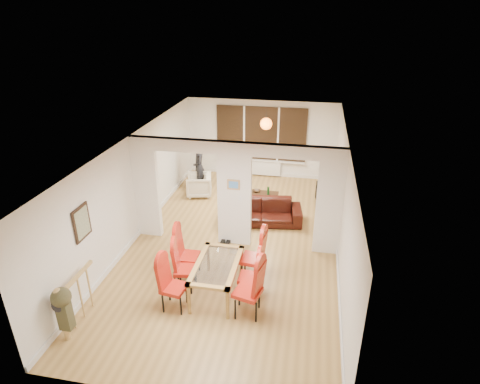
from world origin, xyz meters
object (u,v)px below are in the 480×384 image
(dining_chair_rb, at_px, (249,275))
(bowl, at_px, (256,191))
(television, at_px, (318,196))
(dining_chair_rc, at_px, (253,255))
(bottle, at_px, (268,191))
(person, at_px, (199,167))
(coffee_table, at_px, (263,197))
(armchair, at_px, (199,185))
(dining_chair_lc, at_px, (188,253))
(sofa, at_px, (261,212))
(dining_table, at_px, (217,278))
(dining_chair_lb, at_px, (185,267))
(dining_chair_ra, at_px, (248,288))
(dining_chair_la, at_px, (174,284))

(dining_chair_rb, relative_size, bowl, 4.48)
(television, relative_size, bowl, 4.29)
(dining_chair_rb, bearing_deg, dining_chair_rc, 95.37)
(television, height_order, bottle, television)
(person, bearing_deg, coffee_table, 59.01)
(armchair, distance_m, bowl, 1.79)
(bottle, bearing_deg, dining_chair_lc, -107.31)
(bottle, bearing_deg, sofa, -91.16)
(dining_chair_rb, relative_size, sofa, 0.48)
(dining_table, bearing_deg, armchair, 110.54)
(armchair, bearing_deg, dining_chair_rb, 14.27)
(armchair, distance_m, bottle, 2.16)
(sofa, distance_m, bottle, 1.31)
(dining_chair_rb, height_order, television, dining_chair_rb)
(dining_chair_lb, height_order, coffee_table, dining_chair_lb)
(dining_chair_ra, height_order, person, person)
(dining_chair_rb, bearing_deg, dining_chair_lc, 164.95)
(armchair, bearing_deg, coffee_table, 77.55)
(dining_chair_la, xyz_separation_m, dining_chair_rc, (1.32, 1.19, 0.04))
(bottle, bearing_deg, dining_table, -96.23)
(person, bearing_deg, bottle, 58.17)
(person, bearing_deg, dining_chair_la, -10.18)
(television, bearing_deg, dining_chair_lb, 130.58)
(dining_chair_lc, height_order, dining_chair_rb, dining_chair_lc)
(dining_chair_ra, height_order, sofa, dining_chair_ra)
(television, bearing_deg, armchair, 71.29)
(sofa, distance_m, coffee_table, 1.40)
(dining_chair_lb, distance_m, bottle, 4.56)
(dining_chair_la, distance_m, armchair, 5.15)
(dining_chair_la, bearing_deg, dining_chair_lc, 102.15)
(dining_chair_ra, bearing_deg, armchair, 130.13)
(coffee_table, xyz_separation_m, bowl, (-0.20, 0.08, 0.14))
(dining_table, relative_size, sofa, 0.69)
(dining_chair_rb, bearing_deg, television, 75.94)
(dining_chair_rb, relative_size, bottle, 3.75)
(dining_chair_la, bearing_deg, dining_chair_lb, 98.06)
(dining_chair_rb, distance_m, coffee_table, 4.50)
(dining_chair_rb, bearing_deg, dining_chair_lb, -177.78)
(dining_chair_rb, height_order, person, person)
(dining_table, relative_size, bottle, 5.45)
(dining_chair_la, bearing_deg, dining_table, 49.13)
(dining_table, relative_size, dining_chair_lb, 1.43)
(dining_table, distance_m, dining_chair_rc, 0.90)
(armchair, bearing_deg, person, 178.49)
(dining_chair_lb, xyz_separation_m, bowl, (0.79, 4.55, -0.28))
(dining_chair_lc, xyz_separation_m, armchair, (-0.92, 3.99, -0.21))
(dining_chair_rc, xyz_separation_m, coffee_table, (-0.31, 3.89, -0.47))
(sofa, xyz_separation_m, bottle, (0.03, 1.31, 0.04))
(dining_chair_lc, xyz_separation_m, dining_chair_rb, (1.41, -0.44, -0.04))
(dining_chair_lb, relative_size, sofa, 0.48)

